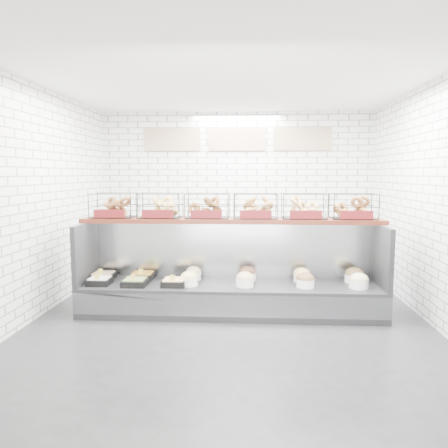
{
  "coord_description": "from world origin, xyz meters",
  "views": [
    {
      "loc": [
        0.25,
        -5.43,
        1.86
      ],
      "look_at": [
        -0.1,
        0.45,
        1.18
      ],
      "focal_mm": 35.0,
      "sensor_mm": 36.0,
      "label": 1
    }
  ],
  "objects": [
    {
      "name": "display_case",
      "position": [
        0.01,
        0.34,
        0.33
      ],
      "size": [
        4.0,
        0.9,
        1.2
      ],
      "color": "black",
      "rests_on": "ground"
    },
    {
      "name": "ground",
      "position": [
        0.0,
        0.0,
        0.0
      ],
      "size": [
        5.5,
        5.5,
        0.0
      ],
      "primitive_type": "plane",
      "color": "black",
      "rests_on": "ground"
    },
    {
      "name": "room_shell",
      "position": [
        0.0,
        0.6,
        2.06
      ],
      "size": [
        5.02,
        5.51,
        3.01
      ],
      "color": "white",
      "rests_on": "ground"
    },
    {
      "name": "bagel_shelf",
      "position": [
        0.01,
        0.52,
        1.39
      ],
      "size": [
        4.1,
        0.5,
        0.4
      ],
      "color": "#40160D",
      "rests_on": "display_case"
    },
    {
      "name": "prep_counter",
      "position": [
        -0.01,
        2.43,
        0.47
      ],
      "size": [
        4.0,
        0.6,
        1.2
      ],
      "color": "#93969B",
      "rests_on": "ground"
    }
  ]
}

